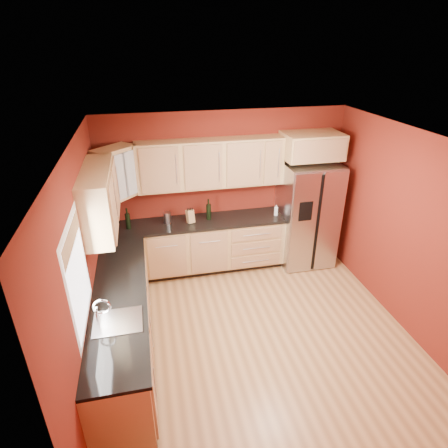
{
  "coord_description": "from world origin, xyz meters",
  "views": [
    {
      "loc": [
        -1.26,
        -3.7,
        3.57
      ],
      "look_at": [
        -0.25,
        0.9,
        1.23
      ],
      "focal_mm": 30.0,
      "sensor_mm": 36.0,
      "label": 1
    }
  ],
  "objects_px": {
    "knife_block": "(190,216)",
    "soap_dispenser": "(276,210)",
    "canister_left": "(111,224)",
    "refrigerator": "(307,214)",
    "wine_bottle_a": "(128,219)"
  },
  "relations": [
    {
      "from": "refrigerator",
      "to": "knife_block",
      "type": "bearing_deg",
      "value": 178.44
    },
    {
      "from": "knife_block",
      "to": "canister_left",
      "type": "bearing_deg",
      "value": 159.28
    },
    {
      "from": "canister_left",
      "to": "knife_block",
      "type": "xyz_separation_m",
      "value": [
        1.22,
        -0.01,
        0.01
      ]
    },
    {
      "from": "canister_left",
      "to": "wine_bottle_a",
      "type": "height_order",
      "value": "wine_bottle_a"
    },
    {
      "from": "canister_left",
      "to": "knife_block",
      "type": "height_order",
      "value": "knife_block"
    },
    {
      "from": "knife_block",
      "to": "soap_dispenser",
      "type": "distance_m",
      "value": 1.43
    },
    {
      "from": "canister_left",
      "to": "soap_dispenser",
      "type": "relative_size",
      "value": 1.04
    },
    {
      "from": "refrigerator",
      "to": "wine_bottle_a",
      "type": "height_order",
      "value": "refrigerator"
    },
    {
      "from": "soap_dispenser",
      "to": "refrigerator",
      "type": "bearing_deg",
      "value": -1.58
    },
    {
      "from": "canister_left",
      "to": "wine_bottle_a",
      "type": "relative_size",
      "value": 0.56
    },
    {
      "from": "wine_bottle_a",
      "to": "canister_left",
      "type": "bearing_deg",
      "value": 176.49
    },
    {
      "from": "canister_left",
      "to": "knife_block",
      "type": "distance_m",
      "value": 1.22
    },
    {
      "from": "soap_dispenser",
      "to": "canister_left",
      "type": "bearing_deg",
      "value": 179.02
    },
    {
      "from": "knife_block",
      "to": "soap_dispenser",
      "type": "relative_size",
      "value": 1.16
    },
    {
      "from": "canister_left",
      "to": "wine_bottle_a",
      "type": "bearing_deg",
      "value": -3.51
    }
  ]
}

